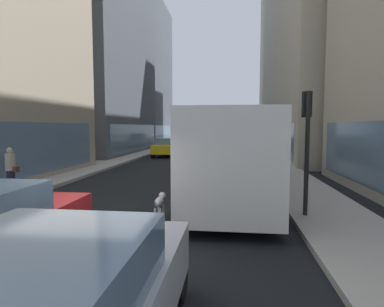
# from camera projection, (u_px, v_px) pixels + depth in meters

# --- Properties ---
(ground_plane) EXTENTS (120.00, 120.00, 0.00)m
(ground_plane) POSITION_uv_depth(u_px,v_px,m) (209.00, 147.00, 41.28)
(ground_plane) COLOR black
(sidewalk_left) EXTENTS (2.40, 110.00, 0.15)m
(sidewalk_left) POSITION_uv_depth(u_px,v_px,m) (166.00, 146.00, 41.96)
(sidewalk_left) COLOR #ADA89E
(sidewalk_left) RESTS_ON ground
(sidewalk_right) EXTENTS (2.40, 110.00, 0.15)m
(sidewalk_right) POSITION_uv_depth(u_px,v_px,m) (253.00, 147.00, 40.59)
(sidewalk_right) COLOR #ADA89E
(sidewalk_right) RESTS_ON ground
(building_left_far) EXTENTS (8.66, 18.15, 21.71)m
(building_left_far) POSITION_uv_depth(u_px,v_px,m) (133.00, 72.00, 48.04)
(building_left_far) COLOR #4C515B
(building_left_far) RESTS_ON ground
(building_right_mid) EXTENTS (10.41, 21.78, 22.26)m
(building_right_mid) POSITION_uv_depth(u_px,v_px,m) (336.00, 29.00, 27.80)
(building_right_mid) COLOR #B2A893
(building_right_mid) RESTS_ON ground
(building_right_far) EXTENTS (8.14, 15.92, 30.12)m
(building_right_far) POSITION_uv_depth(u_px,v_px,m) (293.00, 43.00, 47.37)
(building_right_far) COLOR #B2A893
(building_right_far) RESTS_ON ground
(transit_bus) EXTENTS (2.78, 11.53, 3.05)m
(transit_bus) POSITION_uv_depth(u_px,v_px,m) (230.00, 147.00, 12.50)
(transit_bus) COLOR silver
(transit_bus) RESTS_ON ground
(car_grey_wagon) EXTENTS (1.83, 4.66, 1.62)m
(car_grey_wagon) POSITION_uv_depth(u_px,v_px,m) (203.00, 139.00, 46.91)
(car_grey_wagon) COLOR slate
(car_grey_wagon) RESTS_ON ground
(car_yellow_taxi) EXTENTS (1.77, 4.78, 1.62)m
(car_yellow_taxi) POSITION_uv_depth(u_px,v_px,m) (167.00, 147.00, 28.12)
(car_yellow_taxi) COLOR yellow
(car_yellow_taxi) RESTS_ON ground
(car_black_suv) EXTENTS (1.71, 3.97, 1.62)m
(car_black_suv) POSITION_uv_depth(u_px,v_px,m) (230.00, 143.00, 36.01)
(car_black_suv) COLOR black
(car_black_suv) RESTS_ON ground
(car_white_van) EXTENTS (1.91, 4.41, 1.62)m
(car_white_van) POSITION_uv_depth(u_px,v_px,m) (187.00, 140.00, 41.54)
(car_white_van) COLOR silver
(car_white_van) RESTS_ON ground
(dalmatian_dog) EXTENTS (0.22, 0.96, 0.72)m
(dalmatian_dog) POSITION_uv_depth(u_px,v_px,m) (160.00, 202.00, 8.80)
(dalmatian_dog) COLOR white
(dalmatian_dog) RESTS_ON ground
(pedestrian_with_handbag) EXTENTS (0.45, 0.34, 1.69)m
(pedestrian_with_handbag) POSITION_uv_depth(u_px,v_px,m) (11.00, 170.00, 11.59)
(pedestrian_with_handbag) COLOR #1E1E2D
(pedestrian_with_handbag) RESTS_ON sidewalk_left
(traffic_light_near) EXTENTS (0.24, 0.41, 3.40)m
(traffic_light_near) POSITION_uv_depth(u_px,v_px,m) (307.00, 132.00, 8.70)
(traffic_light_near) COLOR black
(traffic_light_near) RESTS_ON sidewalk_right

